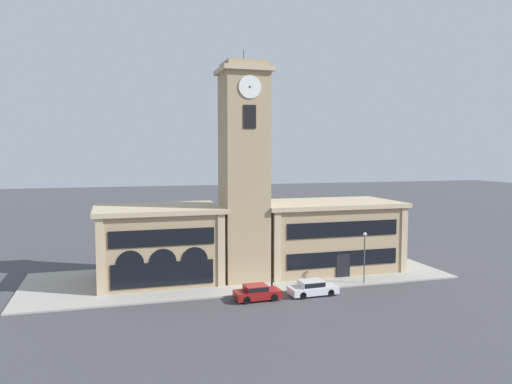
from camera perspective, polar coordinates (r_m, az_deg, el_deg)
name	(u,v)px	position (r m, az deg, el deg)	size (l,w,h in m)	color
ground_plane	(260,295)	(46.28, 0.41, -11.65)	(300.00, 300.00, 0.00)	#424247
sidewalk_kerb	(240,276)	(52.71, -1.79, -9.54)	(42.73, 13.87, 0.15)	#A39E93
clock_tower	(244,173)	(49.70, -1.39, 2.23)	(5.03, 5.03, 22.89)	tan
town_hall_left_wing	(158,244)	(51.11, -11.10, -5.81)	(12.43, 9.30, 7.54)	tan
town_hall_right_wing	(326,235)	(55.76, 7.98, -4.90)	(15.60, 9.30, 7.53)	tan
parked_car_near	(257,292)	(44.46, 0.10, -11.38)	(4.09, 1.98, 1.36)	maroon
parked_car_mid	(312,287)	(46.15, 6.46, -10.79)	(4.48, 2.01, 1.39)	silver
street_lamp	(365,249)	(49.93, 12.30, -6.41)	(0.36, 0.36, 5.01)	#4C4C51
bollard	(272,286)	(46.75, 1.83, -10.63)	(0.18, 0.18, 1.06)	black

